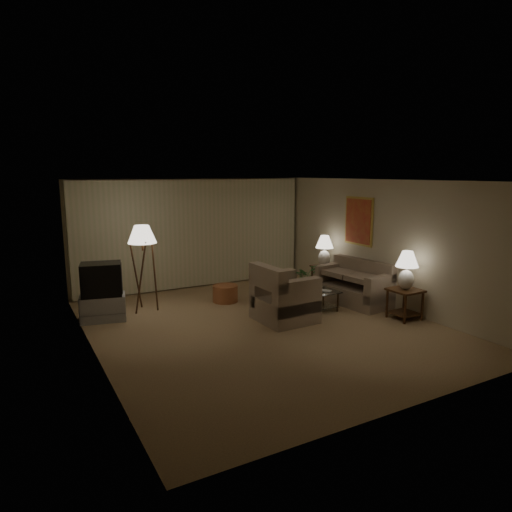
% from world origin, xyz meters
% --- Properties ---
extents(ground, '(7.00, 7.00, 0.00)m').
position_xyz_m(ground, '(0.00, 0.00, 0.00)').
color(ground, tan).
rests_on(ground, ground).
extents(room_shell, '(6.04, 7.02, 2.72)m').
position_xyz_m(room_shell, '(0.02, 1.51, 1.75)').
color(room_shell, '#C5B397').
rests_on(room_shell, ground).
extents(sofa, '(1.88, 1.25, 0.74)m').
position_xyz_m(sofa, '(2.50, 0.37, 0.37)').
color(sofa, gray).
rests_on(sofa, ground).
extents(armchair, '(1.12, 1.06, 0.88)m').
position_xyz_m(armchair, '(0.54, 0.08, 0.44)').
color(armchair, gray).
rests_on(armchair, ground).
extents(side_table_near, '(0.57, 0.57, 0.60)m').
position_xyz_m(side_table_near, '(2.65, -0.98, 0.41)').
color(side_table_near, '#321F0D').
rests_on(side_table_near, ground).
extents(side_table_far, '(0.54, 0.45, 0.60)m').
position_xyz_m(side_table_far, '(2.65, 1.62, 0.41)').
color(side_table_far, '#321F0D').
rests_on(side_table_far, ground).
extents(table_lamp_near, '(0.44, 0.44, 0.76)m').
position_xyz_m(table_lamp_near, '(2.65, -0.98, 1.05)').
color(table_lamp_near, white).
rests_on(table_lamp_near, side_table_near).
extents(table_lamp_far, '(0.43, 0.43, 0.74)m').
position_xyz_m(table_lamp_far, '(2.65, 1.62, 1.04)').
color(table_lamp_far, white).
rests_on(table_lamp_far, side_table_far).
extents(coffee_table, '(1.14, 0.62, 0.41)m').
position_xyz_m(coffee_table, '(1.31, 0.27, 0.28)').
color(coffee_table, silver).
rests_on(coffee_table, ground).
extents(tv_cabinet, '(1.07, 0.89, 0.50)m').
position_xyz_m(tv_cabinet, '(-2.55, 1.80, 0.25)').
color(tv_cabinet, '#99999C').
rests_on(tv_cabinet, ground).
extents(crt_tv, '(0.97, 0.85, 0.64)m').
position_xyz_m(crt_tv, '(-2.55, 1.80, 0.82)').
color(crt_tv, black).
rests_on(crt_tv, tv_cabinet).
extents(floor_lamp, '(0.58, 0.58, 1.79)m').
position_xyz_m(floor_lamp, '(-1.67, 2.03, 0.94)').
color(floor_lamp, '#321F0D').
rests_on(floor_lamp, ground).
extents(ottoman, '(0.64, 0.64, 0.37)m').
position_xyz_m(ottoman, '(0.08, 1.83, 0.19)').
color(ottoman, '#A55837').
rests_on(ottoman, ground).
extents(vase, '(0.16, 0.16, 0.15)m').
position_xyz_m(vase, '(1.16, 0.27, 0.49)').
color(vase, white).
rests_on(vase, coffee_table).
extents(flowers, '(0.54, 0.50, 0.50)m').
position_xyz_m(flowers, '(1.16, 0.27, 0.82)').
color(flowers, '#336D30').
rests_on(flowers, vase).
extents(book, '(0.26, 0.28, 0.02)m').
position_xyz_m(book, '(1.56, 0.17, 0.42)').
color(book, olive).
rests_on(book, coffee_table).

